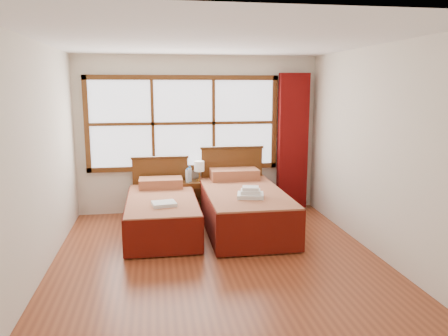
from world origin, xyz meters
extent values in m
plane|color=brown|center=(0.00, 0.00, 0.00)|extent=(4.50, 4.50, 0.00)
plane|color=white|center=(0.00, 0.00, 2.60)|extent=(4.50, 4.50, 0.00)
plane|color=silver|center=(0.00, 2.25, 1.30)|extent=(4.00, 0.00, 4.00)
plane|color=silver|center=(-2.00, 0.00, 1.30)|extent=(0.00, 4.50, 4.50)
plane|color=silver|center=(2.00, 0.00, 1.30)|extent=(0.00, 4.50, 4.50)
cube|color=white|center=(-0.25, 2.22, 1.50)|extent=(3.00, 0.02, 1.40)
cube|color=#593113|center=(-0.25, 2.20, 0.76)|extent=(3.16, 0.06, 0.08)
cube|color=#593113|center=(-0.25, 2.20, 2.24)|extent=(3.16, 0.06, 0.08)
cube|color=#593113|center=(-1.79, 2.20, 1.50)|extent=(0.08, 0.06, 1.56)
cube|color=#593113|center=(1.29, 2.20, 1.50)|extent=(0.08, 0.06, 1.56)
cube|color=#593113|center=(-0.75, 2.20, 1.50)|extent=(0.05, 0.05, 1.40)
cube|color=#593113|center=(0.25, 2.20, 1.50)|extent=(0.05, 0.05, 1.40)
cube|color=#593113|center=(-0.25, 2.20, 1.50)|extent=(3.00, 0.05, 0.05)
cube|color=#690B0A|center=(1.60, 2.11, 1.17)|extent=(0.50, 0.16, 2.30)
cube|color=#40230D|center=(-0.65, 1.13, 0.14)|extent=(0.87, 1.73, 0.28)
cube|color=maroon|center=(-0.65, 1.13, 0.40)|extent=(0.97, 1.92, 0.24)
cube|color=#62130A|center=(-1.14, 1.13, 0.26)|extent=(0.03, 1.92, 0.48)
cube|color=#62130A|center=(-0.17, 1.13, 0.26)|extent=(0.03, 1.92, 0.48)
cube|color=#62130A|center=(-0.65, 0.17, 0.26)|extent=(0.97, 0.03, 0.48)
cube|color=maroon|center=(-0.65, 1.83, 0.59)|extent=(0.68, 0.40, 0.15)
cube|color=#593113|center=(-0.65, 2.14, 0.47)|extent=(0.90, 0.06, 0.94)
cube|color=#40230D|center=(-0.65, 2.14, 0.95)|extent=(0.94, 0.08, 0.04)
cube|color=#40230D|center=(0.55, 1.13, 0.16)|extent=(0.99, 1.98, 0.32)
cube|color=maroon|center=(0.55, 1.13, 0.46)|extent=(1.11, 2.20, 0.27)
cube|color=#62130A|center=(0.00, 1.13, 0.30)|extent=(0.03, 2.20, 0.55)
cube|color=#62130A|center=(1.10, 1.13, 0.30)|extent=(0.03, 2.20, 0.55)
cube|color=#62130A|center=(0.55, 0.04, 0.30)|extent=(1.11, 0.03, 0.55)
cube|color=maroon|center=(0.55, 1.93, 0.68)|extent=(0.78, 0.45, 0.17)
cube|color=#593113|center=(0.55, 2.14, 0.54)|extent=(1.04, 0.06, 1.08)
cube|color=#40230D|center=(0.55, 2.14, 1.09)|extent=(1.08, 0.08, 0.04)
cube|color=#593113|center=(-0.12, 2.00, 0.28)|extent=(0.42, 0.38, 0.57)
cube|color=#40230D|center=(-0.12, 1.80, 0.17)|extent=(0.37, 0.02, 0.17)
cube|color=#40230D|center=(-0.12, 1.80, 0.40)|extent=(0.37, 0.02, 0.17)
sphere|color=#AD873A|center=(-0.12, 1.78, 0.17)|extent=(0.03, 0.03, 0.03)
sphere|color=#AD873A|center=(-0.12, 1.78, 0.40)|extent=(0.03, 0.03, 0.03)
cube|color=white|center=(-0.63, 0.73, 0.54)|extent=(0.35, 0.32, 0.05)
cube|color=white|center=(0.55, 0.69, 0.62)|extent=(0.42, 0.38, 0.06)
cube|color=white|center=(0.55, 0.69, 0.67)|extent=(0.31, 0.29, 0.05)
cube|color=white|center=(0.55, 0.69, 0.72)|extent=(0.26, 0.23, 0.04)
cylinder|color=gold|center=(-0.01, 2.03, 0.57)|extent=(0.10, 0.10, 0.02)
cylinder|color=gold|center=(-0.01, 2.03, 0.65)|extent=(0.02, 0.02, 0.14)
cylinder|color=white|center=(-0.01, 2.03, 0.81)|extent=(0.17, 0.17, 0.17)
cylinder|color=silver|center=(-0.22, 1.92, 0.67)|extent=(0.06, 0.06, 0.21)
cylinder|color=blue|center=(-0.22, 1.92, 0.79)|extent=(0.03, 0.03, 0.03)
cylinder|color=silver|center=(-0.18, 1.98, 0.68)|extent=(0.07, 0.07, 0.23)
cylinder|color=blue|center=(-0.18, 1.98, 0.81)|extent=(0.03, 0.03, 0.03)
camera|label=1|loc=(-0.73, -5.01, 2.09)|focal=35.00mm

